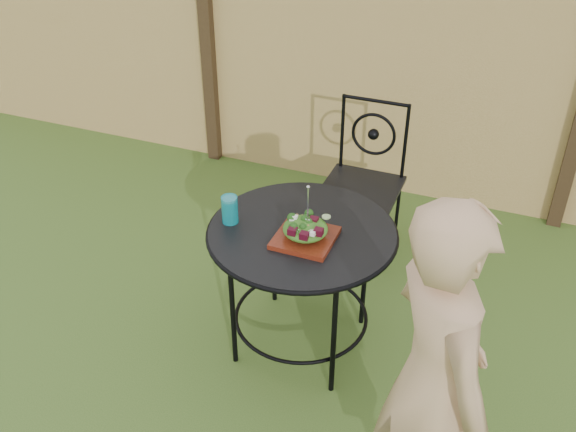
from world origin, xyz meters
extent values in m
plane|color=#2F4B18|center=(0.00, 0.00, 0.00)|extent=(60.00, 60.00, 0.00)
cube|color=#DEB96D|center=(0.00, 2.20, 0.90)|extent=(8.00, 0.05, 1.80)
cube|color=black|center=(-1.30, 2.15, 0.95)|extent=(0.09, 0.09, 1.90)
cylinder|color=black|center=(0.09, 0.44, 0.71)|extent=(0.90, 0.90, 0.02)
torus|color=black|center=(0.09, 0.44, 0.71)|extent=(0.92, 0.92, 0.02)
torus|color=black|center=(0.09, 0.44, 0.18)|extent=(0.70, 0.70, 0.02)
cylinder|color=black|center=(0.35, 0.70, 0.35)|extent=(0.03, 0.03, 0.71)
cylinder|color=black|center=(-0.17, 0.70, 0.35)|extent=(0.03, 0.03, 0.71)
cylinder|color=black|center=(-0.17, 0.18, 0.35)|extent=(0.03, 0.03, 0.71)
cylinder|color=black|center=(0.35, 0.18, 0.35)|extent=(0.03, 0.03, 0.71)
cube|color=black|center=(0.13, 1.37, 0.45)|extent=(0.46, 0.46, 0.03)
cylinder|color=black|center=(0.13, 1.58, 0.94)|extent=(0.42, 0.02, 0.02)
torus|color=black|center=(0.13, 1.58, 0.72)|extent=(0.28, 0.02, 0.28)
cylinder|color=black|center=(-0.07, 1.17, 0.22)|extent=(0.02, 0.02, 0.44)
cylinder|color=black|center=(0.33, 1.17, 0.22)|extent=(0.02, 0.02, 0.44)
cylinder|color=black|center=(-0.07, 1.57, 0.22)|extent=(0.02, 0.02, 0.44)
cylinder|color=black|center=(0.33, 1.57, 0.22)|extent=(0.02, 0.02, 0.44)
cylinder|color=black|center=(-0.07, 1.58, 0.70)|extent=(0.02, 0.02, 0.50)
cylinder|color=black|center=(0.33, 1.58, 0.70)|extent=(0.02, 0.02, 0.50)
imported|color=tan|center=(0.86, -0.30, 0.75)|extent=(0.62, 0.65, 1.50)
cube|color=#50180B|center=(0.13, 0.37, 0.74)|extent=(0.27, 0.27, 0.02)
ellipsoid|color=#235614|center=(0.13, 0.37, 0.79)|extent=(0.21, 0.21, 0.08)
cylinder|color=silver|center=(0.14, 0.37, 0.92)|extent=(0.01, 0.01, 0.18)
cylinder|color=#0C838E|center=(-0.26, 0.38, 0.79)|extent=(0.08, 0.08, 0.14)
camera|label=1|loc=(0.96, -1.92, 2.46)|focal=40.00mm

